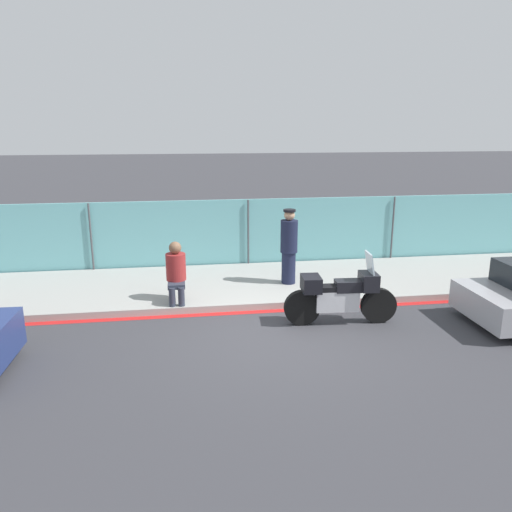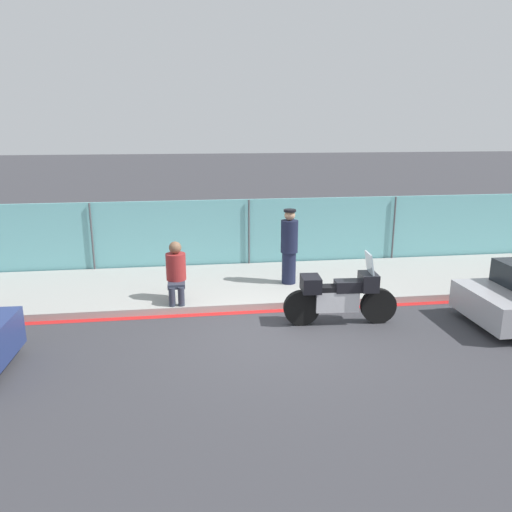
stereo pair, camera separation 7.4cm
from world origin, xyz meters
name	(u,v)px [view 1 (the left image)]	position (x,y,z in m)	size (l,w,h in m)	color
ground_plane	(280,335)	(0.00, 0.00, 0.00)	(120.00, 120.00, 0.00)	#38383D
sidewalk	(257,284)	(0.00, 2.97, 0.08)	(30.67, 3.22, 0.15)	#9E9E99
curb_paint_stripe	(269,311)	(0.00, 1.27, 0.00)	(30.67, 0.18, 0.01)	red
storefront_fence	(248,234)	(0.00, 4.67, 0.96)	(29.13, 0.17, 1.91)	#6BB2B7
motorcycle	(340,296)	(1.28, 0.41, 0.59)	(2.27, 0.59, 1.46)	black
officer_standing	(289,246)	(0.73, 2.69, 1.07)	(0.41, 0.41, 1.80)	#191E38
person_seated_on_curb	(176,269)	(-1.93, 1.82, 0.86)	(0.43, 0.69, 1.30)	#2D3342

